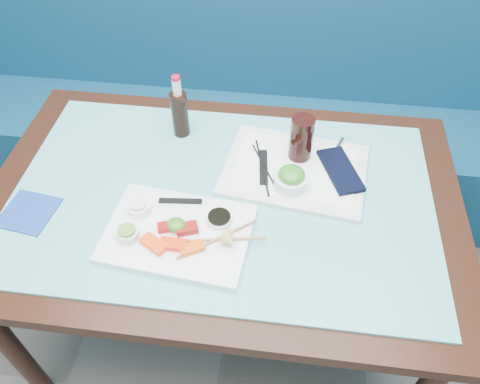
# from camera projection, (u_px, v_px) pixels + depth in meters

# --- Properties ---
(booth_bench) EXTENTS (3.00, 0.56, 1.17)m
(booth_bench) POSITION_uv_depth(u_px,v_px,m) (251.00, 118.00, 2.21)
(booth_bench) COLOR navy
(booth_bench) RESTS_ON ground
(dining_table) EXTENTS (1.40, 0.90, 0.75)m
(dining_table) POSITION_uv_depth(u_px,v_px,m) (223.00, 215.00, 1.43)
(dining_table) COLOR black
(dining_table) RESTS_ON ground
(glass_top) EXTENTS (1.22, 0.76, 0.01)m
(glass_top) POSITION_uv_depth(u_px,v_px,m) (222.00, 196.00, 1.37)
(glass_top) COLOR #5DBBBB
(glass_top) RESTS_ON dining_table
(sashimi_plate) EXTENTS (0.41, 0.31, 0.02)m
(sashimi_plate) POSITION_uv_depth(u_px,v_px,m) (178.00, 233.00, 1.26)
(sashimi_plate) COLOR white
(sashimi_plate) RESTS_ON glass_top
(salmon_left) EXTENTS (0.08, 0.07, 0.02)m
(salmon_left) POSITION_uv_depth(u_px,v_px,m) (154.00, 244.00, 1.21)
(salmon_left) COLOR #FF470A
(salmon_left) RESTS_ON sashimi_plate
(salmon_mid) EXTENTS (0.07, 0.04, 0.02)m
(salmon_mid) POSITION_uv_depth(u_px,v_px,m) (173.00, 244.00, 1.21)
(salmon_mid) COLOR #EE3209
(salmon_mid) RESTS_ON sashimi_plate
(salmon_right) EXTENTS (0.07, 0.06, 0.02)m
(salmon_right) POSITION_uv_depth(u_px,v_px,m) (192.00, 248.00, 1.20)
(salmon_right) COLOR #FF530A
(salmon_right) RESTS_ON sashimi_plate
(tuna_left) EXTENTS (0.06, 0.04, 0.02)m
(tuna_left) POSITION_uv_depth(u_px,v_px,m) (167.00, 227.00, 1.25)
(tuna_left) COLOR maroon
(tuna_left) RESTS_ON sashimi_plate
(tuna_right) EXTENTS (0.07, 0.05, 0.02)m
(tuna_right) POSITION_uv_depth(u_px,v_px,m) (187.00, 229.00, 1.24)
(tuna_right) COLOR maroon
(tuna_right) RESTS_ON sashimi_plate
(seaweed_garnish) EXTENTS (0.07, 0.06, 0.03)m
(seaweed_garnish) POSITION_uv_depth(u_px,v_px,m) (176.00, 225.00, 1.25)
(seaweed_garnish) COLOR #35751B
(seaweed_garnish) RESTS_ON sashimi_plate
(ramekin_wasabi) EXTENTS (0.07, 0.07, 0.03)m
(ramekin_wasabi) POSITION_uv_depth(u_px,v_px,m) (128.00, 234.00, 1.23)
(ramekin_wasabi) COLOR white
(ramekin_wasabi) RESTS_ON sashimi_plate
(wasabi_fill) EXTENTS (0.05, 0.05, 0.01)m
(wasabi_fill) POSITION_uv_depth(u_px,v_px,m) (127.00, 230.00, 1.21)
(wasabi_fill) COLOR #629931
(wasabi_fill) RESTS_ON ramekin_wasabi
(ramekin_ginger) EXTENTS (0.06, 0.06, 0.03)m
(ramekin_ginger) POSITION_uv_depth(u_px,v_px,m) (139.00, 208.00, 1.29)
(ramekin_ginger) COLOR white
(ramekin_ginger) RESTS_ON sashimi_plate
(ginger_fill) EXTENTS (0.05, 0.05, 0.01)m
(ginger_fill) POSITION_uv_depth(u_px,v_px,m) (138.00, 204.00, 1.27)
(ginger_fill) COLOR #FAE0CD
(ginger_fill) RESTS_ON ramekin_ginger
(soy_dish) EXTENTS (0.09, 0.09, 0.01)m
(soy_dish) POSITION_uv_depth(u_px,v_px,m) (219.00, 219.00, 1.27)
(soy_dish) COLOR white
(soy_dish) RESTS_ON sashimi_plate
(soy_fill) EXTENTS (0.07, 0.07, 0.01)m
(soy_fill) POSITION_uv_depth(u_px,v_px,m) (219.00, 217.00, 1.26)
(soy_fill) COLOR black
(soy_fill) RESTS_ON soy_dish
(lemon_wedge) EXTENTS (0.06, 0.06, 0.05)m
(lemon_wedge) POSITION_uv_depth(u_px,v_px,m) (230.00, 241.00, 1.20)
(lemon_wedge) COLOR #E0C46A
(lemon_wedge) RESTS_ON sashimi_plate
(chopstick_sleeve) EXTENTS (0.12, 0.03, 0.00)m
(chopstick_sleeve) POSITION_uv_depth(u_px,v_px,m) (180.00, 201.00, 1.32)
(chopstick_sleeve) COLOR black
(chopstick_sleeve) RESTS_ON sashimi_plate
(wooden_chopstick_a) EXTENTS (0.19, 0.16, 0.01)m
(wooden_chopstick_a) POSITION_uv_depth(u_px,v_px,m) (217.00, 239.00, 1.23)
(wooden_chopstick_a) COLOR #9E6B4A
(wooden_chopstick_a) RESTS_ON sashimi_plate
(wooden_chopstick_b) EXTENTS (0.24, 0.05, 0.01)m
(wooden_chopstick_b) POSITION_uv_depth(u_px,v_px,m) (221.00, 239.00, 1.23)
(wooden_chopstick_b) COLOR #AC7D51
(wooden_chopstick_b) RESTS_ON sashimi_plate
(serving_tray) EXTENTS (0.46, 0.37, 0.02)m
(serving_tray) POSITION_uv_depth(u_px,v_px,m) (295.00, 170.00, 1.42)
(serving_tray) COLOR white
(serving_tray) RESTS_ON glass_top
(paper_placemat) EXTENTS (0.38, 0.29, 0.00)m
(paper_placemat) POSITION_uv_depth(u_px,v_px,m) (295.00, 168.00, 1.42)
(paper_placemat) COLOR white
(paper_placemat) RESTS_ON serving_tray
(seaweed_bowl) EXTENTS (0.12, 0.12, 0.04)m
(seaweed_bowl) POSITION_uv_depth(u_px,v_px,m) (291.00, 181.00, 1.35)
(seaweed_bowl) COLOR white
(seaweed_bowl) RESTS_ON serving_tray
(seaweed_salad) EXTENTS (0.10, 0.10, 0.04)m
(seaweed_salad) POSITION_uv_depth(u_px,v_px,m) (292.00, 175.00, 1.33)
(seaweed_salad) COLOR #2D7F1D
(seaweed_salad) RESTS_ON seaweed_bowl
(cola_glass) EXTENTS (0.08, 0.08, 0.14)m
(cola_glass) POSITION_uv_depth(u_px,v_px,m) (301.00, 138.00, 1.40)
(cola_glass) COLOR black
(cola_glass) RESTS_ON serving_tray
(navy_pouch) EXTENTS (0.14, 0.21, 0.01)m
(navy_pouch) POSITION_uv_depth(u_px,v_px,m) (340.00, 170.00, 1.40)
(navy_pouch) COLOR black
(navy_pouch) RESTS_ON serving_tray
(fork) EXTENTS (0.04, 0.09, 0.01)m
(fork) POSITION_uv_depth(u_px,v_px,m) (338.00, 147.00, 1.47)
(fork) COLOR silver
(fork) RESTS_ON serving_tray
(black_chopstick_a) EXTENTS (0.07, 0.24, 0.01)m
(black_chopstick_a) POSITION_uv_depth(u_px,v_px,m) (262.00, 167.00, 1.42)
(black_chopstick_a) COLOR black
(black_chopstick_a) RESTS_ON serving_tray
(black_chopstick_b) EXTENTS (0.10, 0.19, 0.01)m
(black_chopstick_b) POSITION_uv_depth(u_px,v_px,m) (265.00, 167.00, 1.42)
(black_chopstick_b) COLOR black
(black_chopstick_b) RESTS_ON serving_tray
(tray_sleeve) EXTENTS (0.04, 0.15, 0.00)m
(tray_sleeve) POSITION_uv_depth(u_px,v_px,m) (263.00, 167.00, 1.42)
(tray_sleeve) COLOR black
(tray_sleeve) RESTS_ON serving_tray
(cola_bottle_body) EXTENTS (0.07, 0.07, 0.15)m
(cola_bottle_body) POSITION_uv_depth(u_px,v_px,m) (180.00, 114.00, 1.49)
(cola_bottle_body) COLOR black
(cola_bottle_body) RESTS_ON glass_top
(cola_bottle_neck) EXTENTS (0.03, 0.03, 0.05)m
(cola_bottle_neck) POSITION_uv_depth(u_px,v_px,m) (177.00, 87.00, 1.42)
(cola_bottle_neck) COLOR white
(cola_bottle_neck) RESTS_ON cola_bottle_body
(cola_bottle_cap) EXTENTS (0.03, 0.03, 0.01)m
(cola_bottle_cap) POSITION_uv_depth(u_px,v_px,m) (176.00, 78.00, 1.39)
(cola_bottle_cap) COLOR #B60B26
(cola_bottle_cap) RESTS_ON cola_bottle_neck
(blue_napkin) EXTENTS (0.16, 0.16, 0.01)m
(blue_napkin) POSITION_uv_depth(u_px,v_px,m) (29.00, 212.00, 1.32)
(blue_napkin) COLOR navy
(blue_napkin) RESTS_ON glass_top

